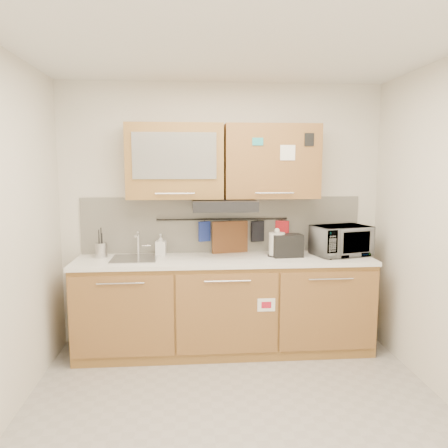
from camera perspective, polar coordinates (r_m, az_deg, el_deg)
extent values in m
plane|color=#9E9993|center=(3.40, 1.87, -24.19)|extent=(3.20, 3.20, 0.00)
plane|color=white|center=(3.00, 2.11, 23.29)|extent=(3.20, 3.20, 0.00)
plane|color=silver|center=(4.41, -0.24, 1.23)|extent=(3.20, 0.00, 3.20)
cube|color=olive|center=(4.30, 0.07, -10.69)|extent=(2.80, 0.60, 0.88)
cube|color=black|center=(4.44, 0.07, -15.48)|extent=(2.80, 0.54, 0.10)
cube|color=#A36F3A|center=(4.03, -13.20, -11.73)|extent=(0.91, 0.02, 0.74)
cylinder|color=silver|center=(3.91, -13.39, -7.56)|extent=(0.41, 0.01, 0.01)
cube|color=#A36F3A|center=(3.99, 0.44, -11.68)|extent=(0.91, 0.02, 0.74)
cylinder|color=silver|center=(3.88, 0.48, -7.48)|extent=(0.41, 0.01, 0.01)
cube|color=#A36F3A|center=(4.18, 13.55, -11.03)|extent=(0.91, 0.02, 0.74)
cylinder|color=silver|center=(4.07, 13.80, -6.99)|extent=(0.41, 0.01, 0.01)
cube|color=white|center=(4.17, 0.09, -4.72)|extent=(2.82, 0.62, 0.04)
cube|color=silver|center=(4.41, -0.23, -0.08)|extent=(2.80, 0.02, 0.56)
cube|color=olive|center=(4.20, -6.40, 8.11)|extent=(0.90, 0.35, 0.70)
cube|color=silver|center=(4.01, -6.50, 8.85)|extent=(0.76, 0.02, 0.42)
cube|color=#A36F3A|center=(4.27, 6.17, 8.10)|extent=(0.90, 0.35, 0.70)
cube|color=white|center=(4.12, 8.32, 9.20)|extent=(0.14, 0.00, 0.14)
cube|color=black|center=(4.15, 0.02, 2.49)|extent=(0.60, 0.46, 0.10)
cube|color=silver|center=(4.19, -11.62, -4.59)|extent=(0.42, 0.40, 0.03)
cylinder|color=silver|center=(4.32, -11.15, -2.53)|extent=(0.03, 0.03, 0.24)
cylinder|color=silver|center=(4.23, -11.30, -1.38)|extent=(0.02, 0.18, 0.02)
cylinder|color=black|center=(4.36, -0.19, 0.63)|extent=(1.30, 0.02, 0.02)
cylinder|color=#B7B7BC|center=(4.33, -15.74, -3.30)|extent=(0.14, 0.14, 0.14)
cylinder|color=black|center=(4.33, -15.99, -2.47)|extent=(0.01, 0.01, 0.27)
cylinder|color=black|center=(4.31, -15.61, -2.71)|extent=(0.01, 0.01, 0.24)
cylinder|color=black|center=(4.34, -15.73, -2.33)|extent=(0.01, 0.01, 0.29)
cylinder|color=black|center=(4.31, -15.99, -2.91)|extent=(0.01, 0.01, 0.21)
cylinder|color=silver|center=(4.26, 6.90, -2.67)|extent=(0.17, 0.17, 0.23)
sphere|color=silver|center=(4.24, 6.93, -0.87)|extent=(0.05, 0.05, 0.05)
cube|color=silver|center=(4.27, 8.22, -2.53)|extent=(0.02, 0.03, 0.15)
cylinder|color=black|center=(4.28, 6.88, -4.07)|extent=(0.18, 0.18, 0.01)
cube|color=black|center=(4.25, 8.24, -2.80)|extent=(0.30, 0.19, 0.22)
cube|color=black|center=(4.22, 7.60, -1.48)|extent=(0.09, 0.13, 0.01)
cube|color=black|center=(4.25, 8.92, -1.44)|extent=(0.09, 0.13, 0.01)
imported|color=#999999|center=(4.41, 15.02, -2.10)|extent=(0.60, 0.48, 0.29)
imported|color=#999999|center=(4.30, -8.26, -2.69)|extent=(0.10, 0.11, 0.21)
cube|color=brown|center=(4.39, 0.78, -2.59)|extent=(0.37, 0.10, 0.45)
cube|color=navy|center=(4.35, -2.57, -0.97)|extent=(0.12, 0.07, 0.20)
cube|color=black|center=(4.41, 4.39, -0.95)|extent=(0.14, 0.08, 0.21)
cube|color=red|center=(4.45, 7.60, -0.64)|extent=(0.13, 0.07, 0.17)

